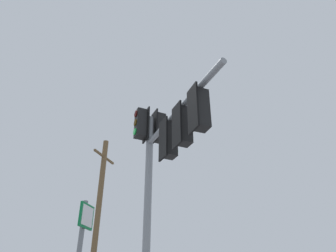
{
  "coord_description": "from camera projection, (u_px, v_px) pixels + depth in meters",
  "views": [
    {
      "loc": [
        -8.09,
        3.21,
        1.62
      ],
      "look_at": [
        -2.24,
        -0.19,
        5.48
      ],
      "focal_mm": 33.09,
      "sensor_mm": 36.0,
      "label": 1
    }
  ],
  "objects": [
    {
      "name": "utility_pole_wooden",
      "position": [
        97.0,
        224.0,
        17.83
      ],
      "size": [
        1.57,
        1.88,
        10.89
      ],
      "color": "brown",
      "rests_on": "ground"
    },
    {
      "name": "signal_mast_assembly",
      "position": [
        162.0,
        155.0,
        7.71
      ],
      "size": [
        4.02,
        0.98,
        6.66
      ],
      "color": "gray",
      "rests_on": "ground"
    }
  ]
}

